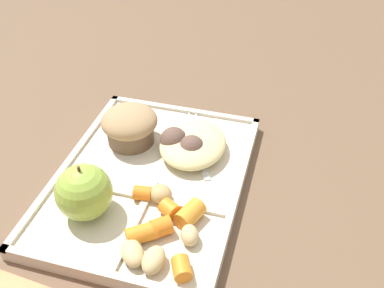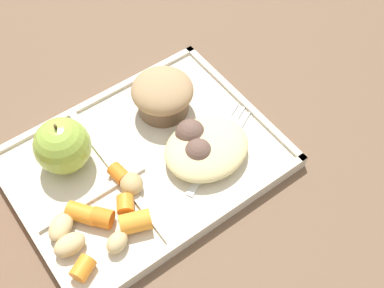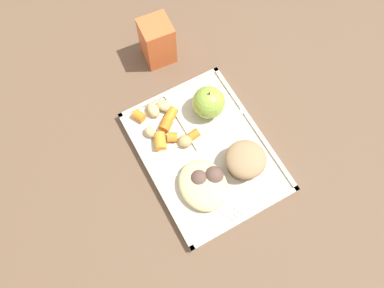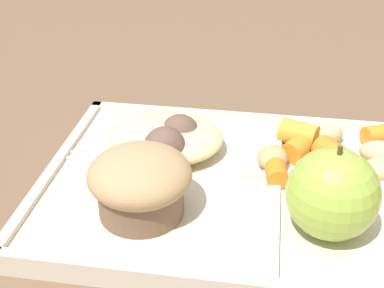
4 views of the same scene
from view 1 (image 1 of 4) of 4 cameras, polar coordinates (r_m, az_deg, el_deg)
name	(u,v)px [view 1 (image 1 of 4)]	position (r m, az deg, el deg)	size (l,w,h in m)	color
ground	(151,184)	(0.62, -5.33, -5.18)	(6.00, 6.00, 0.00)	brown
lunch_tray	(150,181)	(0.61, -5.40, -4.71)	(0.33, 0.25, 0.02)	beige
green_apple	(84,192)	(0.55, -13.71, -6.03)	(0.07, 0.07, 0.08)	#93B742
bran_muffin	(130,125)	(0.65, -8.01, 2.40)	(0.08, 0.08, 0.06)	brown
carrot_slice_large	(170,209)	(0.55, -2.90, -8.31)	(0.02, 0.02, 0.02)	orange
carrot_slice_small	(161,227)	(0.53, -3.96, -10.56)	(0.02, 0.02, 0.02)	orange
carrot_slice_near_corner	(143,193)	(0.58, -6.34, -6.30)	(0.02, 0.02, 0.02)	orange
carrot_slice_back	(190,214)	(0.55, -0.26, -8.98)	(0.02, 0.02, 0.04)	orange
carrot_slice_center	(141,234)	(0.53, -6.51, -11.38)	(0.02, 0.02, 0.04)	orange
carrot_slice_diagonal	(182,268)	(0.50, -1.34, -15.67)	(0.02, 0.02, 0.02)	orange
potato_chunk_small	(133,253)	(0.52, -7.65, -13.70)	(0.04, 0.02, 0.02)	tan
potato_chunk_browned	(160,194)	(0.57, -4.09, -6.36)	(0.03, 0.03, 0.02)	tan
potato_chunk_large	(190,235)	(0.53, -0.30, -11.63)	(0.03, 0.02, 0.02)	tan
potato_chunk_golden	(154,260)	(0.51, -4.95, -14.63)	(0.04, 0.02, 0.02)	tan
egg_noodle_pile	(193,144)	(0.64, 0.12, 0.02)	(0.11, 0.09, 0.03)	beige
meatball_back	(192,148)	(0.62, -0.05, -0.54)	(0.04, 0.04, 0.04)	brown
meatball_center	(174,140)	(0.64, -2.36, 0.47)	(0.04, 0.04, 0.04)	brown
meatball_front	(183,150)	(0.63, -1.23, -0.79)	(0.03, 0.03, 0.03)	brown
meatball_side	(187,146)	(0.63, -0.71, -0.30)	(0.03, 0.03, 0.03)	#755B4C
plastic_fork	(196,139)	(0.67, 0.54, 0.69)	(0.15, 0.08, 0.00)	silver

